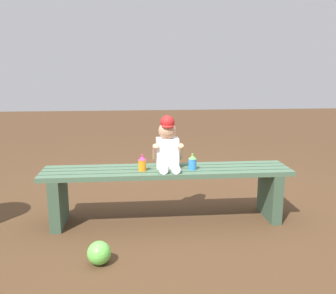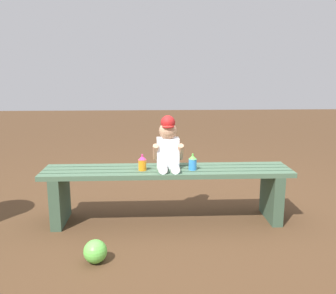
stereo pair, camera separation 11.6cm
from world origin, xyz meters
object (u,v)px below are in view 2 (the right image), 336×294
object	(u,v)px
child_figure	(168,145)
toy_ball	(95,251)
park_bench	(167,184)
sippy_cup_right	(193,162)
sippy_cup_left	(142,163)

from	to	relation	value
child_figure	toy_ball	xyz separation A→B (m)	(-0.48, -0.64, -0.53)
park_bench	child_figure	bearing A→B (deg)	71.31
park_bench	child_figure	distance (m)	0.30
child_figure	toy_ball	distance (m)	0.95
park_bench	sippy_cup_right	world-z (taller)	sippy_cup_right
sippy_cup_left	sippy_cup_right	bearing A→B (deg)	0.00
child_figure	sippy_cup_left	bearing A→B (deg)	-163.31
child_figure	sippy_cup_right	size ratio (longest dim) A/B	3.26
sippy_cup_right	toy_ball	world-z (taller)	sippy_cup_right
child_figure	toy_ball	world-z (taller)	child_figure
sippy_cup_right	sippy_cup_left	bearing A→B (deg)	180.00
sippy_cup_left	sippy_cup_right	world-z (taller)	same
sippy_cup_right	park_bench	bearing A→B (deg)	168.59
child_figure	toy_ball	bearing A→B (deg)	-126.68
park_bench	sippy_cup_right	bearing A→B (deg)	-11.41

